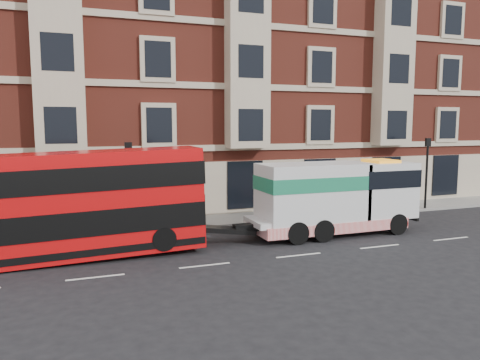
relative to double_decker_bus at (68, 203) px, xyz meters
name	(u,v)px	position (x,y,z in m)	size (l,w,h in m)	color
ground	(299,255)	(8.80, -2.69, -2.26)	(120.00, 120.00, 0.00)	black
sidewalk	(237,219)	(8.80, 4.81, -2.19)	(90.00, 3.00, 0.15)	slate
victorian_terrace	(206,55)	(9.30, 12.31, 7.81)	(45.00, 12.00, 20.40)	maroon
lamp_post_west	(129,180)	(2.80, 3.51, 0.42)	(0.35, 0.15, 4.35)	black
lamp_post_east	(427,168)	(20.80, 3.51, 0.42)	(0.35, 0.15, 4.35)	black
double_decker_bus	(68,203)	(0.00, 0.00, 0.00)	(10.54, 2.42, 4.27)	red
tow_truck	(334,197)	(12.06, 0.00, -0.40)	(8.44, 2.49, 3.52)	silver
pedestrian	(3,224)	(-2.80, 3.46, -1.31)	(0.59, 0.38, 1.61)	black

